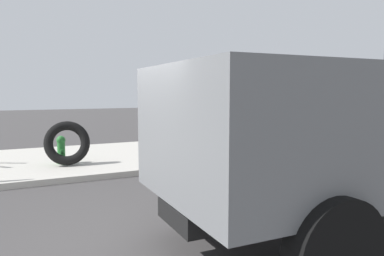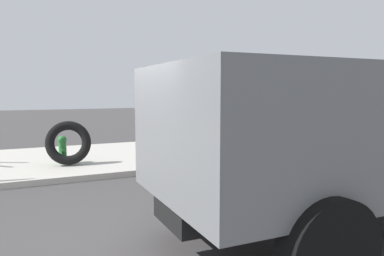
# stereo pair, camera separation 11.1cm
# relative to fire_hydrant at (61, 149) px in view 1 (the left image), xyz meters

# --- Properties ---
(ground_plane) EXTENTS (80.00, 80.00, 0.00)m
(ground_plane) POSITION_rel_fire_hydrant_xyz_m (0.91, -5.70, -0.55)
(ground_plane) COLOR #423F3F
(sidewalk_curb) EXTENTS (36.00, 5.00, 0.15)m
(sidewalk_curb) POSITION_rel_fire_hydrant_xyz_m (0.91, 0.80, -0.48)
(sidewalk_curb) COLOR #BCB7AD
(sidewalk_curb) RESTS_ON ground
(fire_hydrant) EXTENTS (0.23, 0.53, 0.75)m
(fire_hydrant) POSITION_rel_fire_hydrant_xyz_m (0.00, 0.00, 0.00)
(fire_hydrant) COLOR #2D8438
(fire_hydrant) RESTS_ON sidewalk_curb
(loose_tire) EXTENTS (1.22, 0.68, 1.18)m
(loose_tire) POSITION_rel_fire_hydrant_xyz_m (0.12, -0.30, 0.19)
(loose_tire) COLOR black
(loose_tire) RESTS_ON sidewalk_curb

